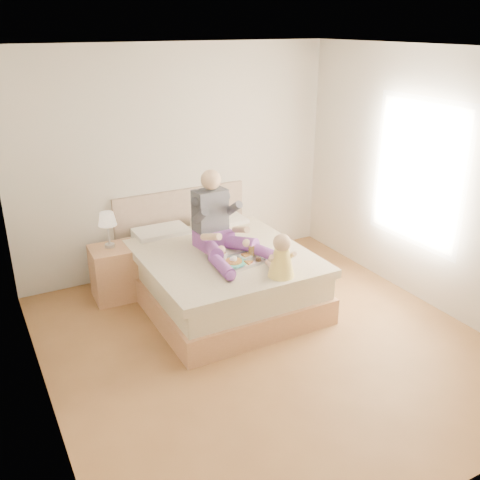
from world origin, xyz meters
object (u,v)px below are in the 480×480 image
adult (219,227)px  tray (241,260)px  bed (216,271)px  baby (281,259)px  nightstand (115,273)px

adult → tray: (0.05, -0.39, -0.23)m
bed → baby: bearing=-75.0°
adult → bed: bearing=89.2°
nightstand → tray: tray is taller
nightstand → adult: size_ratio=0.56×
nightstand → adult: 1.31m
adult → baby: adult is taller
bed → baby: baby is taller
nightstand → baby: baby is taller
nightstand → baby: (1.25, -1.46, 0.48)m
bed → tray: (0.05, -0.48, 0.32)m
bed → adult: 0.56m
tray → bed: bearing=88.1°
tray → baby: 0.52m
nightstand → baby: bearing=-47.0°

